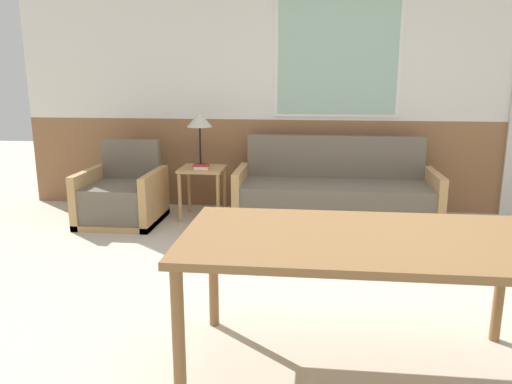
{
  "coord_description": "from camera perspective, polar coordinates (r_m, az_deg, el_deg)",
  "views": [
    {
      "loc": [
        -0.21,
        -3.12,
        1.54
      ],
      "look_at": [
        -0.67,
        0.96,
        0.57
      ],
      "focal_mm": 35.0,
      "sensor_mm": 36.0,
      "label": 1
    }
  ],
  "objects": [
    {
      "name": "side_table",
      "position": [
        5.46,
        -6.12,
        1.68
      ],
      "size": [
        0.47,
        0.47,
        0.56
      ],
      "color": "tan",
      "rests_on": "ground_plane"
    },
    {
      "name": "armchair",
      "position": [
        5.49,
        -15.01,
        -0.7
      ],
      "size": [
        0.8,
        0.8,
        0.84
      ],
      "rotation": [
        0.0,
        0.0,
        0.29
      ],
      "color": "tan",
      "rests_on": "ground_plane"
    },
    {
      "name": "dining_table",
      "position": [
        2.58,
        11.96,
        -6.39
      ],
      "size": [
        1.81,
        0.94,
        0.75
      ],
      "color": "olive",
      "rests_on": "ground_plane"
    },
    {
      "name": "ground_plane",
      "position": [
        3.49,
        9.54,
        -13.09
      ],
      "size": [
        16.0,
        16.0,
        0.0
      ],
      "primitive_type": "plane",
      "color": "beige"
    },
    {
      "name": "table_lamp",
      "position": [
        5.46,
        -6.47,
        8.0
      ],
      "size": [
        0.28,
        0.28,
        0.59
      ],
      "color": "black",
      "rests_on": "side_table"
    },
    {
      "name": "book_stack",
      "position": [
        5.36,
        -6.27,
        2.87
      ],
      "size": [
        0.18,
        0.15,
        0.04
      ],
      "color": "white",
      "rests_on": "side_table"
    },
    {
      "name": "wall_back",
      "position": [
        5.76,
        8.76,
        11.44
      ],
      "size": [
        7.2,
        0.09,
        2.7
      ],
      "color": "#8E603D",
      "rests_on": "ground_plane"
    },
    {
      "name": "couch",
      "position": [
        5.33,
        8.98,
        -0.66
      ],
      "size": [
        2.08,
        0.77,
        0.89
      ],
      "color": "tan",
      "rests_on": "ground_plane"
    }
  ]
}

